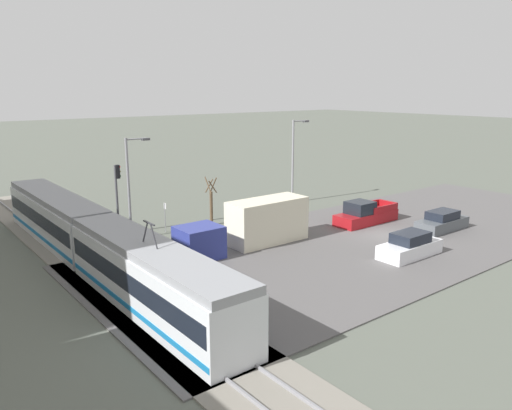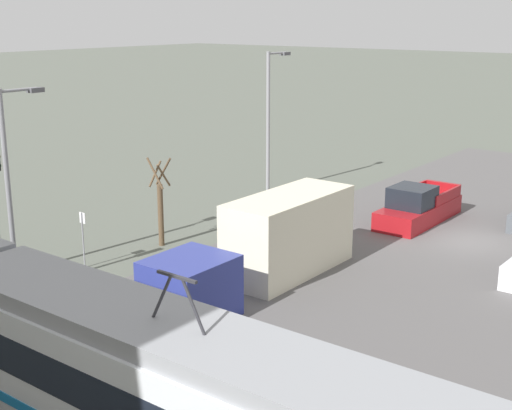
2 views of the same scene
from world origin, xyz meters
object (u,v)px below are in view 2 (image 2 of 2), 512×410
Objects in this scene: street_tree at (160,206)px; street_lamp_mid_block at (12,167)px; box_truck at (268,245)px; pickup_truck at (418,208)px; no_parking_sign at (83,234)px; street_lamp_near_crossing at (270,112)px.

street_lamp_mid_block reaches higher than street_tree.
street_tree is (6.39, -0.84, 0.28)m from box_truck.
no_parking_sign is (7.80, 13.74, 0.60)m from pickup_truck.
no_parking_sign reaches higher than pickup_truck.
no_parking_sign is at bearing 60.40° from pickup_truck.
street_tree reaches higher than pickup_truck.
box_truck is 2.53× the size of street_tree.
pickup_truck is 18.52m from street_lamp_mid_block.
box_truck is 4.35× the size of no_parking_sign.
street_tree is (7.37, 9.87, 0.98)m from pickup_truck.
street_lamp_mid_block reaches higher than no_parking_sign.
street_lamp_near_crossing is 15.01m from no_parking_sign.
street_tree is 3.91m from no_parking_sign.
street_tree reaches higher than box_truck.
street_tree is 0.50× the size of street_lamp_near_crossing.
box_truck is 10.10m from street_lamp_mid_block.
street_lamp_near_crossing reaches higher than no_parking_sign.
street_lamp_near_crossing is 3.45× the size of no_parking_sign.
box_truck is 1.72× the size of pickup_truck.
street_lamp_near_crossing is (2.04, -10.72, 2.75)m from street_tree.
no_parking_sign is (-1.62, -1.84, -2.79)m from street_lamp_mid_block.
street_lamp_mid_block is (8.44, 4.86, 2.68)m from box_truck.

